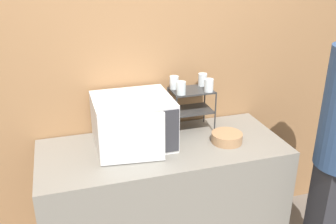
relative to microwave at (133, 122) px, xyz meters
name	(u,v)px	position (x,y,z in m)	size (l,w,h in m)	color
wall_back	(148,76)	(0.18, 0.30, 0.21)	(8.00, 0.06, 2.60)	#9E7047
counter	(163,204)	(0.18, -0.09, -0.63)	(1.63, 0.69, 0.93)	gray
microwave	(133,122)	(0.00, 0.00, 0.00)	(0.51, 0.51, 0.33)	silver
dish_rack	(191,101)	(0.45, 0.10, 0.06)	(0.30, 0.21, 0.31)	#333333
glass_front_left	(181,88)	(0.34, 0.04, 0.19)	(0.06, 0.06, 0.09)	silver
glass_back_right	(203,80)	(0.55, 0.17, 0.19)	(0.06, 0.06, 0.09)	silver
glass_front_right	(209,85)	(0.54, 0.04, 0.19)	(0.06, 0.06, 0.09)	silver
glass_back_left	(174,82)	(0.34, 0.17, 0.19)	(0.06, 0.06, 0.09)	silver
bowl	(227,138)	(0.61, -0.15, -0.13)	(0.21, 0.21, 0.07)	#AD7F56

